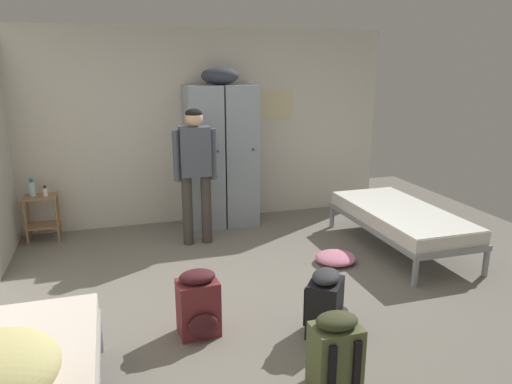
% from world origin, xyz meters
% --- Properties ---
extents(ground_plane, '(7.80, 7.80, 0.00)m').
position_xyz_m(ground_plane, '(0.00, 0.00, 0.00)').
color(ground_plane, slate).
extents(room_backdrop, '(4.99, 4.93, 2.57)m').
position_xyz_m(room_backdrop, '(-1.22, 1.25, 1.28)').
color(room_backdrop, beige).
rests_on(room_backdrop, ground_plane).
extents(locker_bank, '(0.90, 0.55, 2.07)m').
position_xyz_m(locker_bank, '(0.11, 2.16, 0.97)').
color(locker_bank, '#8C99A3').
rests_on(locker_bank, ground_plane).
extents(shelf_unit, '(0.38, 0.30, 0.57)m').
position_xyz_m(shelf_unit, '(-2.14, 2.17, 0.35)').
color(shelf_unit, '#99704C').
rests_on(shelf_unit, ground_plane).
extents(bed_right, '(0.90, 1.90, 0.49)m').
position_xyz_m(bed_right, '(1.89, 0.66, 0.38)').
color(bed_right, gray).
rests_on(bed_right, ground_plane).
extents(person_traveler, '(0.51, 0.21, 1.62)m').
position_xyz_m(person_traveler, '(-0.35, 1.53, 0.98)').
color(person_traveler, '#3D3833').
rests_on(person_traveler, ground_plane).
extents(water_bottle, '(0.07, 0.07, 0.21)m').
position_xyz_m(water_bottle, '(-2.22, 2.19, 0.66)').
color(water_bottle, '#B2DBEA').
rests_on(water_bottle, shelf_unit).
extents(lotion_bottle, '(0.05, 0.05, 0.13)m').
position_xyz_m(lotion_bottle, '(-2.07, 2.13, 0.63)').
color(lotion_bottle, white).
rests_on(lotion_bottle, shelf_unit).
extents(backpack_olive, '(0.32, 0.34, 0.55)m').
position_xyz_m(backpack_olive, '(0.05, -1.38, 0.26)').
color(backpack_olive, '#566038').
rests_on(backpack_olive, ground_plane).
extents(backpack_black, '(0.42, 0.41, 0.55)m').
position_xyz_m(backpack_black, '(0.28, -0.76, 0.26)').
color(backpack_black, black).
rests_on(backpack_black, ground_plane).
extents(backpack_maroon, '(0.33, 0.35, 0.55)m').
position_xyz_m(backpack_maroon, '(-0.70, -0.47, 0.26)').
color(backpack_maroon, maroon).
rests_on(backpack_maroon, ground_plane).
extents(clothes_pile_pink, '(0.45, 0.42, 0.11)m').
position_xyz_m(clothes_pile_pink, '(0.99, 0.50, 0.06)').
color(clothes_pile_pink, pink).
rests_on(clothes_pile_pink, ground_plane).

